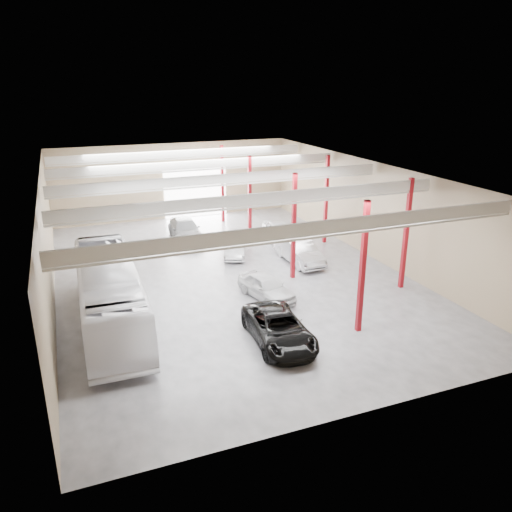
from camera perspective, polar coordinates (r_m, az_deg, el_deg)
depot_shell at (r=32.77m, az=-3.32°, el=6.28°), size 22.12×32.12×7.06m
coach_bus at (r=27.54m, az=-16.41°, el=-4.17°), size 3.23×12.75×3.53m
black_sedan at (r=25.08m, az=2.61°, el=-8.24°), size 3.00×5.80×1.56m
car_row_a at (r=29.95m, az=1.19°, el=-3.51°), size 2.65×4.63×1.48m
car_row_b at (r=37.22m, az=-2.51°, el=1.08°), size 2.82×4.50×1.40m
car_row_c at (r=41.54m, az=-8.09°, el=3.03°), size 2.57×5.69×1.62m
car_right_near at (r=35.82m, az=5.03°, el=0.51°), size 1.84×5.12×1.68m
car_right_far at (r=40.57m, az=2.62°, el=2.80°), size 2.44×4.90×1.61m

